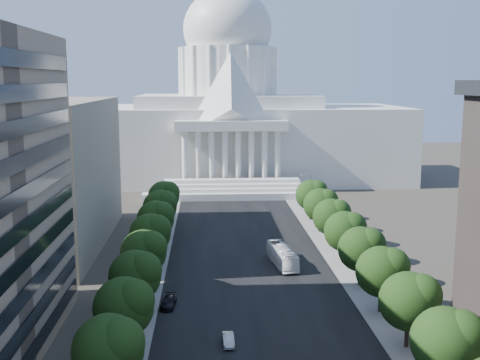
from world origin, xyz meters
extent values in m
cube|color=black|center=(0.00, 90.00, 0.00)|extent=(30.00, 260.00, 0.01)
cube|color=gray|center=(-19.00, 90.00, 0.00)|extent=(8.00, 260.00, 0.02)
cube|color=gray|center=(19.00, 90.00, 0.00)|extent=(8.00, 260.00, 0.02)
cube|color=white|center=(0.00, 185.00, 12.50)|extent=(120.00, 50.00, 25.00)
cube|color=white|center=(0.00, 185.00, 27.00)|extent=(60.00, 40.00, 4.00)
cube|color=white|center=(0.00, 158.00, 20.50)|extent=(34.00, 8.00, 3.00)
cylinder|color=white|center=(0.00, 185.00, 37.00)|extent=(32.00, 32.00, 16.00)
ellipsoid|color=white|center=(0.00, 185.00, 51.00)|extent=(30.00, 30.00, 27.60)
cube|color=gray|center=(-48.00, 100.00, 15.00)|extent=(38.00, 52.00, 30.00)
sphere|color=black|center=(-18.00, 36.00, 6.17)|extent=(7.60, 7.60, 7.60)
sphere|color=black|center=(-16.67, 35.24, 7.31)|extent=(5.32, 5.32, 5.32)
cylinder|color=#33261C|center=(-18.00, 48.00, 1.47)|extent=(0.56, 0.56, 2.94)
sphere|color=black|center=(-18.00, 48.00, 6.17)|extent=(7.60, 7.60, 7.60)
sphere|color=black|center=(-16.67, 47.24, 7.31)|extent=(5.32, 5.32, 5.32)
cylinder|color=#33261C|center=(-18.00, 60.00, 1.47)|extent=(0.56, 0.56, 2.94)
sphere|color=black|center=(-18.00, 60.00, 6.17)|extent=(7.60, 7.60, 7.60)
sphere|color=black|center=(-16.67, 59.24, 7.31)|extent=(5.32, 5.32, 5.32)
cylinder|color=#33261C|center=(-18.00, 72.00, 1.47)|extent=(0.56, 0.56, 2.94)
sphere|color=black|center=(-18.00, 72.00, 6.17)|extent=(7.60, 7.60, 7.60)
sphere|color=black|center=(-16.67, 71.24, 7.31)|extent=(5.32, 5.32, 5.32)
cylinder|color=#33261C|center=(-18.00, 84.00, 1.47)|extent=(0.56, 0.56, 2.94)
sphere|color=black|center=(-18.00, 84.00, 6.17)|extent=(7.60, 7.60, 7.60)
sphere|color=black|center=(-16.67, 83.24, 7.31)|extent=(5.32, 5.32, 5.32)
cylinder|color=#33261C|center=(-18.00, 96.00, 1.47)|extent=(0.56, 0.56, 2.94)
sphere|color=black|center=(-18.00, 96.00, 6.17)|extent=(7.60, 7.60, 7.60)
sphere|color=black|center=(-16.67, 95.24, 7.31)|extent=(5.32, 5.32, 5.32)
cylinder|color=#33261C|center=(-18.00, 108.00, 1.47)|extent=(0.56, 0.56, 2.94)
sphere|color=black|center=(-18.00, 108.00, 6.17)|extent=(7.60, 7.60, 7.60)
sphere|color=black|center=(-16.67, 107.24, 7.31)|extent=(5.32, 5.32, 5.32)
cylinder|color=#33261C|center=(-18.00, 120.00, 1.47)|extent=(0.56, 0.56, 2.94)
sphere|color=black|center=(-18.00, 120.00, 6.17)|extent=(7.60, 7.60, 7.60)
sphere|color=black|center=(-16.67, 119.24, 7.31)|extent=(5.32, 5.32, 5.32)
sphere|color=black|center=(18.00, 36.00, 6.17)|extent=(7.60, 7.60, 7.60)
sphere|color=black|center=(19.33, 35.24, 7.31)|extent=(5.32, 5.32, 5.32)
cylinder|color=#33261C|center=(18.00, 48.00, 1.47)|extent=(0.56, 0.56, 2.94)
sphere|color=black|center=(18.00, 48.00, 6.17)|extent=(7.60, 7.60, 7.60)
sphere|color=black|center=(19.33, 47.24, 7.31)|extent=(5.32, 5.32, 5.32)
cylinder|color=#33261C|center=(18.00, 60.00, 1.47)|extent=(0.56, 0.56, 2.94)
sphere|color=black|center=(18.00, 60.00, 6.17)|extent=(7.60, 7.60, 7.60)
sphere|color=black|center=(19.33, 59.24, 7.31)|extent=(5.32, 5.32, 5.32)
cylinder|color=#33261C|center=(18.00, 72.00, 1.47)|extent=(0.56, 0.56, 2.94)
sphere|color=black|center=(18.00, 72.00, 6.17)|extent=(7.60, 7.60, 7.60)
sphere|color=black|center=(19.33, 71.24, 7.31)|extent=(5.32, 5.32, 5.32)
cylinder|color=#33261C|center=(18.00, 84.00, 1.47)|extent=(0.56, 0.56, 2.94)
sphere|color=black|center=(18.00, 84.00, 6.17)|extent=(7.60, 7.60, 7.60)
sphere|color=black|center=(19.33, 83.24, 7.31)|extent=(5.32, 5.32, 5.32)
cylinder|color=#33261C|center=(18.00, 96.00, 1.47)|extent=(0.56, 0.56, 2.94)
sphere|color=black|center=(18.00, 96.00, 6.17)|extent=(7.60, 7.60, 7.60)
sphere|color=black|center=(19.33, 95.24, 7.31)|extent=(5.32, 5.32, 5.32)
cylinder|color=#33261C|center=(18.00, 108.00, 1.47)|extent=(0.56, 0.56, 2.94)
sphere|color=black|center=(18.00, 108.00, 6.17)|extent=(7.60, 7.60, 7.60)
sphere|color=black|center=(19.33, 107.24, 7.31)|extent=(5.32, 5.32, 5.32)
cylinder|color=#33261C|center=(18.00, 120.00, 1.47)|extent=(0.56, 0.56, 2.94)
sphere|color=black|center=(18.00, 120.00, 6.17)|extent=(7.60, 7.60, 7.60)
sphere|color=black|center=(19.33, 119.24, 7.31)|extent=(5.32, 5.32, 5.32)
cylinder|color=gray|center=(20.50, 35.00, 4.50)|extent=(0.18, 0.18, 9.00)
cylinder|color=gray|center=(19.30, 35.00, 8.80)|extent=(2.40, 0.14, 0.14)
sphere|color=gray|center=(18.20, 35.00, 8.70)|extent=(0.44, 0.44, 0.44)
cylinder|color=gray|center=(20.50, 60.00, 4.50)|extent=(0.18, 0.18, 9.00)
cylinder|color=gray|center=(19.30, 60.00, 8.80)|extent=(2.40, 0.14, 0.14)
sphere|color=gray|center=(18.20, 60.00, 8.70)|extent=(0.44, 0.44, 0.44)
cylinder|color=gray|center=(20.50, 85.00, 4.50)|extent=(0.18, 0.18, 9.00)
cylinder|color=gray|center=(19.30, 85.00, 8.80)|extent=(2.40, 0.14, 0.14)
sphere|color=gray|center=(18.20, 85.00, 8.70)|extent=(0.44, 0.44, 0.44)
cylinder|color=gray|center=(20.50, 110.00, 4.50)|extent=(0.18, 0.18, 9.00)
cylinder|color=gray|center=(19.30, 110.00, 8.80)|extent=(2.40, 0.14, 0.14)
sphere|color=gray|center=(18.20, 110.00, 8.70)|extent=(0.44, 0.44, 0.44)
cylinder|color=gray|center=(20.50, 135.00, 4.50)|extent=(0.18, 0.18, 9.00)
cylinder|color=gray|center=(19.30, 135.00, 8.80)|extent=(2.40, 0.14, 0.14)
sphere|color=gray|center=(18.20, 135.00, 8.70)|extent=(0.44, 0.44, 0.44)
imported|color=#B1B3B9|center=(-4.92, 49.88, 0.68)|extent=(1.59, 4.19, 1.36)
imported|color=black|center=(-13.50, 63.62, 0.74)|extent=(2.55, 5.28, 1.48)
imported|color=white|center=(6.34, 83.33, 1.80)|extent=(4.65, 13.23, 3.61)
camera|label=1|loc=(-7.55, -23.65, 33.97)|focal=45.00mm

